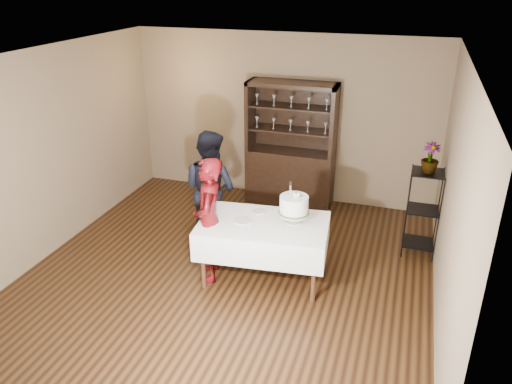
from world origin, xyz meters
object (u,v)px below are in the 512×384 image
cake_table (263,236)px  potted_plant (430,158)px  man (210,188)px  china_hutch (290,164)px  plant_etagere (423,209)px  woman (209,220)px  cake (294,206)px

cake_table → potted_plant: potted_plant is taller
man → potted_plant: man is taller
china_hutch → plant_etagere: bearing=-26.8°
man → potted_plant: 2.91m
cake_table → woman: bearing=-164.6°
cake_table → potted_plant: bearing=33.8°
woman → potted_plant: (2.47, 1.40, 0.59)m
cake → man: bearing=158.0°
plant_etagere → cake_table: bearing=-146.2°
potted_plant → china_hutch: bearing=153.0°
china_hutch → woman: bearing=-99.1°
china_hutch → man: china_hutch is taller
plant_etagere → cake: (-1.50, -1.10, 0.33)m
cake_table → cake: cake is taller
cake_table → woman: 0.69m
plant_etagere → man: (-2.80, -0.57, 0.17)m
woman → cake: 1.04m
woman → cake_table: bearing=88.3°
china_hutch → woman: 2.49m
china_hutch → cake_table: china_hutch is taller
plant_etagere → cake_table: plant_etagere is taller
man → cake_table: bearing=163.1°
china_hutch → potted_plant: 2.44m
plant_etagere → cake: size_ratio=2.27×
china_hutch → plant_etagere: 2.33m
man → woman: bearing=129.0°
plant_etagere → cake_table: (-1.84, -1.23, -0.06)m
china_hutch → man: bearing=-114.0°
china_hutch → cake_table: (0.24, -2.28, -0.07)m
china_hutch → potted_plant: china_hutch is taller
woman → man: man is taller
cake → potted_plant: 1.89m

